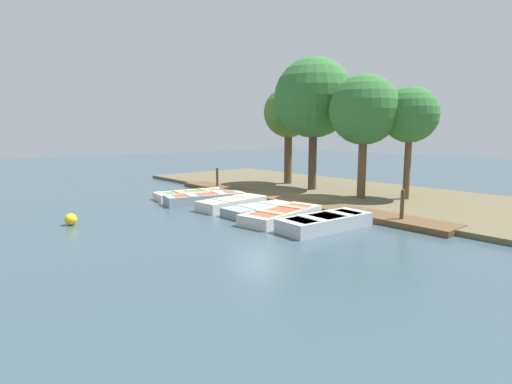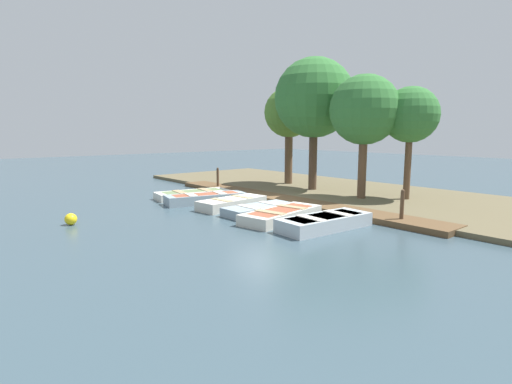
{
  "view_description": "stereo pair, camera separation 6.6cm",
  "coord_description": "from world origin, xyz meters",
  "px_view_note": "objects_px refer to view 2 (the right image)",
  "views": [
    {
      "loc": [
        10.58,
        11.94,
        2.95
      ],
      "look_at": [
        0.66,
        0.3,
        0.65
      ],
      "focal_mm": 28.0,
      "sensor_mm": 36.0,
      "label": 1
    },
    {
      "loc": [
        10.53,
        11.98,
        2.95
      ],
      "look_at": [
        0.66,
        0.3,
        0.65
      ],
      "focal_mm": 28.0,
      "sensor_mm": 36.0,
      "label": 2
    }
  ],
  "objects_px": {
    "mooring_post_far": "(402,207)",
    "buoy": "(71,219)",
    "rowboat_2": "(232,203)",
    "park_tree_far_left": "(289,114)",
    "rowboat_0": "(193,194)",
    "mooring_post_near": "(218,179)",
    "rowboat_5": "(325,222)",
    "rowboat_3": "(259,209)",
    "rowboat_4": "(281,215)",
    "park_tree_right": "(411,116)",
    "park_tree_left": "(314,98)",
    "park_tree_center": "(364,111)",
    "rowboat_1": "(206,198)"
  },
  "relations": [
    {
      "from": "rowboat_3",
      "to": "park_tree_right",
      "type": "distance_m",
      "value": 7.44
    },
    {
      "from": "buoy",
      "to": "park_tree_right",
      "type": "relative_size",
      "value": 0.08
    },
    {
      "from": "rowboat_2",
      "to": "rowboat_5",
      "type": "distance_m",
      "value": 4.58
    },
    {
      "from": "rowboat_1",
      "to": "buoy",
      "type": "bearing_deg",
      "value": 19.55
    },
    {
      "from": "rowboat_2",
      "to": "rowboat_3",
      "type": "xyz_separation_m",
      "value": [
        -0.08,
        1.55,
        -0.03
      ]
    },
    {
      "from": "mooring_post_near",
      "to": "rowboat_5",
      "type": "bearing_deg",
      "value": 75.7
    },
    {
      "from": "rowboat_3",
      "to": "buoy",
      "type": "height_order",
      "value": "buoy"
    },
    {
      "from": "rowboat_4",
      "to": "rowboat_3",
      "type": "bearing_deg",
      "value": -105.93
    },
    {
      "from": "rowboat_5",
      "to": "park_tree_center",
      "type": "xyz_separation_m",
      "value": [
        -4.92,
        -2.14,
        3.61
      ]
    },
    {
      "from": "rowboat_2",
      "to": "rowboat_5",
      "type": "height_order",
      "value": "rowboat_5"
    },
    {
      "from": "rowboat_0",
      "to": "park_tree_left",
      "type": "height_order",
      "value": "park_tree_left"
    },
    {
      "from": "rowboat_0",
      "to": "rowboat_2",
      "type": "relative_size",
      "value": 1.15
    },
    {
      "from": "rowboat_0",
      "to": "buoy",
      "type": "distance_m",
      "value": 6.12
    },
    {
      "from": "rowboat_0",
      "to": "buoy",
      "type": "bearing_deg",
      "value": 29.0
    },
    {
      "from": "rowboat_0",
      "to": "mooring_post_near",
      "type": "xyz_separation_m",
      "value": [
        -2.36,
        -1.39,
        0.41
      ]
    },
    {
      "from": "rowboat_5",
      "to": "park_tree_right",
      "type": "distance_m",
      "value": 7.06
    },
    {
      "from": "rowboat_1",
      "to": "park_tree_far_left",
      "type": "bearing_deg",
      "value": -153.48
    },
    {
      "from": "buoy",
      "to": "rowboat_2",
      "type": "bearing_deg",
      "value": 169.76
    },
    {
      "from": "park_tree_right",
      "to": "rowboat_0",
      "type": "bearing_deg",
      "value": -48.05
    },
    {
      "from": "rowboat_0",
      "to": "rowboat_5",
      "type": "xyz_separation_m",
      "value": [
        -0.05,
        7.66,
        0.05
      ]
    },
    {
      "from": "buoy",
      "to": "park_tree_far_left",
      "type": "bearing_deg",
      "value": -170.27
    },
    {
      "from": "rowboat_2",
      "to": "rowboat_5",
      "type": "bearing_deg",
      "value": 85.75
    },
    {
      "from": "rowboat_0",
      "to": "buoy",
      "type": "height_order",
      "value": "buoy"
    },
    {
      "from": "mooring_post_far",
      "to": "park_tree_far_left",
      "type": "distance_m",
      "value": 10.16
    },
    {
      "from": "rowboat_1",
      "to": "rowboat_3",
      "type": "distance_m",
      "value": 3.17
    },
    {
      "from": "rowboat_3",
      "to": "mooring_post_near",
      "type": "xyz_separation_m",
      "value": [
        -2.36,
        -6.03,
        0.42
      ]
    },
    {
      "from": "rowboat_3",
      "to": "park_tree_right",
      "type": "relative_size",
      "value": 0.57
    },
    {
      "from": "rowboat_3",
      "to": "park_tree_center",
      "type": "bearing_deg",
      "value": 169.33
    },
    {
      "from": "rowboat_0",
      "to": "mooring_post_near",
      "type": "bearing_deg",
      "value": -140.13
    },
    {
      "from": "park_tree_center",
      "to": "mooring_post_near",
      "type": "bearing_deg",
      "value": -69.28
    },
    {
      "from": "rowboat_2",
      "to": "park_tree_far_left",
      "type": "bearing_deg",
      "value": -159.46
    },
    {
      "from": "rowboat_4",
      "to": "buoy",
      "type": "distance_m",
      "value": 6.83
    },
    {
      "from": "rowboat_0",
      "to": "rowboat_1",
      "type": "distance_m",
      "value": 1.51
    },
    {
      "from": "rowboat_2",
      "to": "mooring_post_near",
      "type": "xyz_separation_m",
      "value": [
        -2.44,
        -4.48,
        0.38
      ]
    },
    {
      "from": "park_tree_far_left",
      "to": "mooring_post_far",
      "type": "bearing_deg",
      "value": 67.37
    },
    {
      "from": "rowboat_3",
      "to": "rowboat_4",
      "type": "relative_size",
      "value": 0.81
    },
    {
      "from": "park_tree_left",
      "to": "rowboat_2",
      "type": "bearing_deg",
      "value": 6.96
    },
    {
      "from": "rowboat_1",
      "to": "rowboat_5",
      "type": "xyz_separation_m",
      "value": [
        -0.32,
        6.18,
        0.01
      ]
    },
    {
      "from": "rowboat_4",
      "to": "mooring_post_far",
      "type": "height_order",
      "value": "mooring_post_far"
    },
    {
      "from": "rowboat_0",
      "to": "buoy",
      "type": "relative_size",
      "value": 8.97
    },
    {
      "from": "rowboat_3",
      "to": "buoy",
      "type": "distance_m",
      "value": 6.31
    },
    {
      "from": "park_tree_far_left",
      "to": "rowboat_4",
      "type": "bearing_deg",
      "value": 43.65
    },
    {
      "from": "rowboat_1",
      "to": "rowboat_2",
      "type": "height_order",
      "value": "rowboat_1"
    },
    {
      "from": "rowboat_0",
      "to": "mooring_post_far",
      "type": "distance_m",
      "value": 9.21
    },
    {
      "from": "rowboat_5",
      "to": "mooring_post_far",
      "type": "relative_size",
      "value": 2.78
    },
    {
      "from": "rowboat_3",
      "to": "rowboat_4",
      "type": "bearing_deg",
      "value": 83.41
    },
    {
      "from": "park_tree_far_left",
      "to": "park_tree_left",
      "type": "distance_m",
      "value": 2.57
    },
    {
      "from": "buoy",
      "to": "park_tree_center",
      "type": "xyz_separation_m",
      "value": [
        -10.73,
        3.46,
        3.64
      ]
    },
    {
      "from": "mooring_post_far",
      "to": "buoy",
      "type": "relative_size",
      "value": 3.04
    },
    {
      "from": "rowboat_2",
      "to": "buoy",
      "type": "height_order",
      "value": "rowboat_2"
    }
  ]
}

